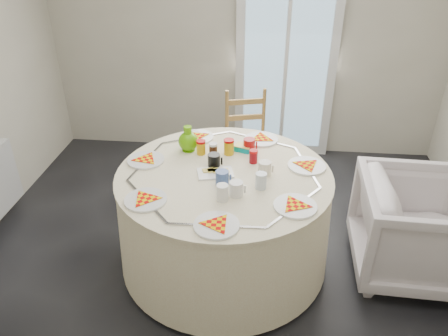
# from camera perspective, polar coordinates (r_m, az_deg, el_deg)

# --- Properties ---
(floor) EXTENTS (4.00, 4.00, 0.00)m
(floor) POSITION_cam_1_polar(r_m,az_deg,el_deg) (3.30, 0.44, -13.40)
(floor) COLOR black
(floor) RESTS_ON ground
(wall_back) EXTENTS (4.00, 0.02, 2.60)m
(wall_back) POSITION_cam_1_polar(r_m,az_deg,el_deg) (4.49, 3.02, 17.66)
(wall_back) COLOR #BCB5A3
(wall_back) RESTS_ON floor
(glass_door) EXTENTS (1.00, 0.08, 2.10)m
(glass_door) POSITION_cam_1_polar(r_m,az_deg,el_deg) (4.50, 8.14, 14.16)
(glass_door) COLOR silver
(glass_door) RESTS_ON floor
(table) EXTENTS (1.51, 1.51, 0.77)m
(table) POSITION_cam_1_polar(r_m,az_deg,el_deg) (3.17, 0.00, -6.65)
(table) COLOR #F8F3CD
(table) RESTS_ON floor
(wooden_chair) EXTENTS (0.49, 0.47, 0.91)m
(wooden_chair) POSITION_cam_1_polar(r_m,az_deg,el_deg) (4.04, 3.18, 3.62)
(wooden_chair) COLOR tan
(wooden_chair) RESTS_ON floor
(armchair) EXTENTS (0.77, 0.82, 0.81)m
(armchair) POSITION_cam_1_polar(r_m,az_deg,el_deg) (3.35, 23.94, -7.05)
(armchair) COLOR silver
(armchair) RESTS_ON floor
(place_settings) EXTENTS (1.75, 1.75, 0.03)m
(place_settings) POSITION_cam_1_polar(r_m,az_deg,el_deg) (2.95, 0.00, -0.50)
(place_settings) COLOR white
(place_settings) RESTS_ON table
(jar_cluster) EXTENTS (0.45, 0.24, 0.13)m
(jar_cluster) POSITION_cam_1_polar(r_m,az_deg,el_deg) (3.11, 0.19, 2.31)
(jar_cluster) COLOR #AF4922
(jar_cluster) RESTS_ON table
(butter_tub) EXTENTS (0.14, 0.12, 0.05)m
(butter_tub) POSITION_cam_1_polar(r_m,az_deg,el_deg) (3.23, 2.53, 2.70)
(butter_tub) COLOR #0091A5
(butter_tub) RESTS_ON table
(green_pitcher) EXTENTS (0.16, 0.16, 0.19)m
(green_pitcher) POSITION_cam_1_polar(r_m,az_deg,el_deg) (3.21, -4.73, 4.11)
(green_pitcher) COLOR #55AB05
(green_pitcher) RESTS_ON table
(cheese_platter) EXTENTS (0.27, 0.21, 0.03)m
(cheese_platter) POSITION_cam_1_polar(r_m,az_deg,el_deg) (2.94, -1.14, -0.53)
(cheese_platter) COLOR white
(cheese_platter) RESTS_ON table
(mugs_glasses) EXTENTS (0.82, 0.82, 0.12)m
(mugs_glasses) POSITION_cam_1_polar(r_m,az_deg,el_deg) (2.89, 1.94, -0.30)
(mugs_glasses) COLOR gray
(mugs_glasses) RESTS_ON table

